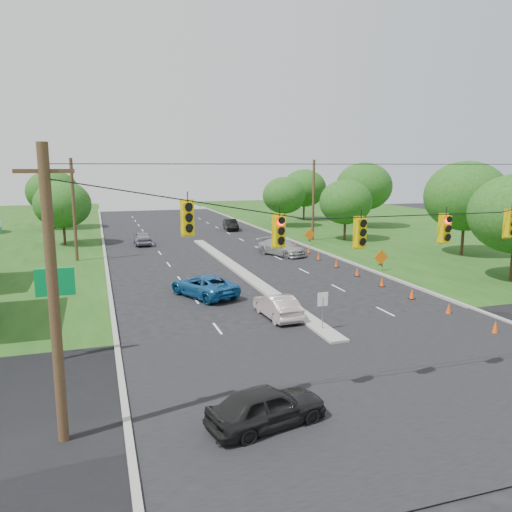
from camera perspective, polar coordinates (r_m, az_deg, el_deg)
name	(u,v)px	position (r m, az deg, el deg)	size (l,w,h in m)	color
ground	(387,378)	(21.11, 14.72, -13.36)	(160.00, 160.00, 0.00)	black
cross_street	(387,378)	(21.11, 14.72, -13.36)	(160.00, 14.00, 0.02)	black
curb_left	(105,260)	(46.93, -16.82, -0.40)	(0.25, 110.00, 0.16)	gray
curb_right	(311,248)	(51.33, 6.32, 0.86)	(0.25, 110.00, 0.16)	gray
median	(241,272)	(39.57, -1.76, -1.90)	(1.00, 34.00, 0.18)	gray
median_sign	(323,304)	(25.56, 7.64, -5.43)	(0.55, 0.06, 2.05)	gray
signal_span	(407,260)	(18.84, 16.90, -0.49)	(25.60, 0.32, 9.00)	#422D1C
utility_pole_far_left	(74,211)	(46.37, -20.09, 4.90)	(0.28, 0.28, 9.00)	#422D1C
utility_pole_far_right	(313,201)	(56.32, 6.56, 6.30)	(0.28, 0.28, 9.00)	#422D1C
cone_0	(495,327)	(28.04, 25.67, -7.33)	(0.32, 0.32, 0.70)	#EC480E
cone_1	(449,308)	(30.54, 21.17, -5.61)	(0.32, 0.32, 0.70)	#EC480E
cone_2	(412,294)	(33.22, 17.39, -4.12)	(0.32, 0.32, 0.70)	#EC480E
cone_3	(382,282)	(36.04, 14.20, -2.85)	(0.32, 0.32, 0.70)	#EC480E
cone_4	(357,272)	(38.98, 11.49, -1.76)	(0.32, 0.32, 0.70)	#EC480E
cone_5	(336,263)	(42.00, 9.17, -0.82)	(0.32, 0.32, 0.70)	#EC480E
cone_6	(318,256)	(45.09, 7.16, -0.01)	(0.32, 0.32, 0.70)	#EC480E
cone_7	(309,250)	(48.47, 6.06, 0.73)	(0.32, 0.32, 0.70)	#EC480E
cone_8	(295,244)	(51.64, 4.49, 1.35)	(0.32, 0.32, 0.70)	#EC480E
cone_9	(283,240)	(54.86, 3.11, 1.89)	(0.32, 0.32, 0.70)	#EC480E
cone_10	(272,235)	(58.11, 1.88, 2.37)	(0.32, 0.32, 0.70)	#EC480E
work_sign_1	(381,258)	(41.02, 14.09, -0.21)	(1.27, 0.58, 1.37)	black
work_sign_2	(310,235)	(53.25, 6.15, 2.40)	(1.27, 0.58, 1.37)	black
tree_5	(62,204)	(56.42, -21.26, 5.51)	(5.88, 5.88, 6.86)	black
tree_6	(52,192)	(71.46, -22.24, 6.81)	(6.72, 6.72, 7.84)	black
tree_8	(466,196)	(50.34, 22.85, 6.33)	(7.56, 7.56, 8.82)	black
tree_9	(346,202)	(56.98, 10.20, 6.09)	(5.88, 5.88, 6.86)	black
tree_10	(364,186)	(69.52, 12.23, 7.77)	(7.56, 7.56, 8.82)	black
tree_11	(304,188)	(77.59, 5.53, 7.73)	(6.72, 6.72, 7.84)	black
tree_12	(284,195)	(68.88, 3.22, 6.93)	(5.88, 5.88, 6.86)	black
black_sedan	(267,407)	(16.82, 1.23, -16.82)	(1.62, 4.03, 1.37)	black
white_sedan	(277,306)	(27.84, 2.45, -5.73)	(1.42, 4.07, 1.34)	#B8A39F
blue_pickup	(204,285)	(32.44, -6.00, -3.37)	(2.39, 5.17, 1.44)	#17538D
silver_car_far	(281,247)	(47.12, 2.92, 1.00)	(2.12, 5.22, 1.51)	#9C9C9C
silver_car_oncoming	(143,238)	(54.63, -12.83, 2.01)	(1.71, 4.26, 1.45)	gray
dark_car_receding	(231,225)	(65.69, -2.91, 3.60)	(1.52, 4.35, 1.43)	black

